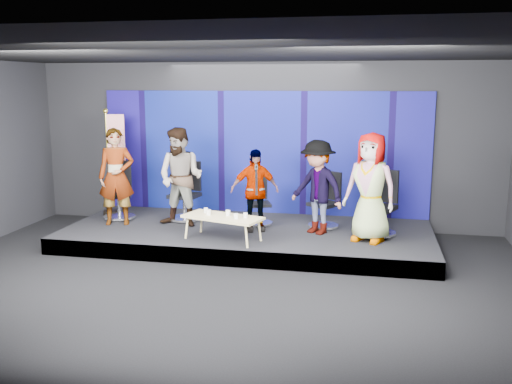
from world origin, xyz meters
The scene contains 21 objects.
ground centered at (0.00, 0.00, 0.00)m, with size 10.00×10.00×0.00m, color black.
room_walls centered at (0.00, 0.00, 2.43)m, with size 10.02×8.02×3.51m.
riser centered at (0.00, 2.50, 0.15)m, with size 7.00×3.00×0.30m, color black.
backdrop centered at (0.00, 3.95, 1.60)m, with size 7.00×0.08×2.60m, color #150861.
chair_a centered at (-2.79, 2.80, 0.69)m, with size 0.83×0.83×1.18m.
panelist_a centered at (-2.60, 2.32, 1.25)m, with size 0.70×0.46×1.91m, color black.
chair_b centered at (-1.39, 2.95, 0.69)m, with size 0.77×0.77×1.19m.
panelist_b centered at (-1.32, 2.44, 1.26)m, with size 0.94×0.73×1.93m, color black.
chair_c centered at (0.14, 2.87, 0.62)m, with size 0.70×0.70×0.96m.
panelist_c centered at (0.16, 2.38, 1.08)m, with size 0.91×0.38×1.55m, color black.
chair_d centered at (1.46, 2.90, 0.65)m, with size 0.84×0.84×1.08m.
panelist_d centered at (1.34, 2.41, 1.17)m, with size 1.13×0.65×1.75m, color black.
chair_e centered at (2.49, 2.55, 0.69)m, with size 0.88×0.88×1.19m.
panelist_e centered at (2.30, 2.08, 1.26)m, with size 0.94×0.61×1.93m, color black.
coffee_table centered at (-0.26, 1.60, 0.70)m, with size 1.53×0.99×0.44m.
mug_a centered at (-0.63, 1.80, 0.78)m, with size 0.08×0.08×0.09m, color silver.
mug_b centered at (-0.53, 1.64, 0.78)m, with size 0.08×0.08×0.10m, color silver.
mug_c centered at (-0.18, 1.66, 0.78)m, with size 0.08×0.08×0.10m, color silver.
mug_d centered at (0.02, 1.45, 0.78)m, with size 0.08×0.08×0.09m, color silver.
mug_e centered at (0.17, 1.56, 0.78)m, with size 0.08×0.08×0.09m, color silver.
flag_stand centered at (-3.00, 3.05, 1.49)m, with size 0.51×0.30×2.25m.
Camera 1 is at (2.30, -7.94, 3.07)m, focal length 40.00 mm.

